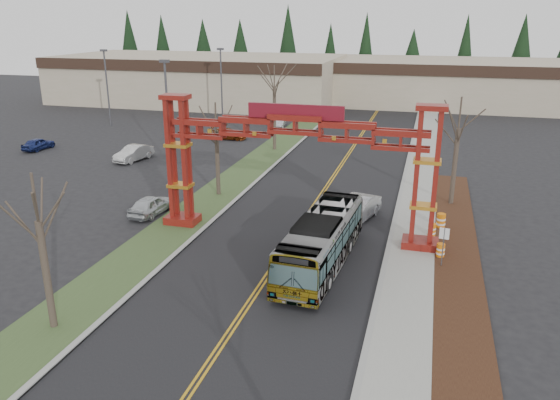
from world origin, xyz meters
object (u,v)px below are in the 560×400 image
(parked_car_mid_a, at_px, (228,134))
(bare_tree_median_far, at_px, (274,88))
(gateway_arch, at_px, (295,146))
(retail_building_east, at_px, (447,82))
(retail_building_west, at_px, (200,79))
(bare_tree_median_near, at_px, (38,222))
(barrel_mid, at_px, (432,230))
(light_pole_mid, at_px, (107,82))
(barrel_south, at_px, (440,251))
(silver_sedan, at_px, (357,209))
(street_sign, at_px, (444,239))
(parked_car_far_a, at_px, (279,122))
(bare_tree_right_far, at_px, (458,129))
(barrel_north, at_px, (441,221))
(transit_bus, at_px, (322,241))
(bare_tree_median_mid, at_px, (216,131))
(light_pole_near, at_px, (167,106))
(parked_car_near_a, at_px, (151,205))
(light_pole_far, at_px, (221,80))
(parked_car_mid_b, at_px, (38,144))
(parked_car_near_b, at_px, (134,153))

(parked_car_mid_a, xyz_separation_m, bare_tree_median_far, (6.78, -3.72, 5.93))
(gateway_arch, bearing_deg, retail_building_east, 80.83)
(gateway_arch, height_order, retail_building_west, gateway_arch)
(bare_tree_median_near, distance_m, barrel_mid, 23.52)
(retail_building_east, xyz_separation_m, bare_tree_median_far, (-18.00, -39.00, 3.05))
(light_pole_mid, relative_size, barrel_south, 10.56)
(gateway_arch, height_order, silver_sedan, gateway_arch)
(parked_car_mid_a, xyz_separation_m, barrel_south, (23.99, -27.77, -0.17))
(parked_car_mid_a, distance_m, street_sign, 37.75)
(parked_car_mid_a, relative_size, parked_car_far_a, 1.07)
(silver_sedan, bearing_deg, retail_building_west, 138.73)
(bare_tree_right_far, distance_m, barrel_north, 7.65)
(bare_tree_median_far, bearing_deg, transit_bus, -68.56)
(gateway_arch, bearing_deg, barrel_north, 22.27)
(bare_tree_median_near, bearing_deg, barrel_north, 45.60)
(gateway_arch, distance_m, bare_tree_median_mid, 10.47)
(bare_tree_right_far, bearing_deg, light_pole_near, 169.73)
(parked_car_far_a, bearing_deg, retail_building_east, 41.72)
(parked_car_mid_a, xyz_separation_m, light_pole_near, (-0.99, -12.74, 5.12))
(barrel_mid, bearing_deg, bare_tree_median_near, -136.34)
(parked_car_near_a, height_order, bare_tree_median_mid, bare_tree_median_mid)
(barrel_south, bearing_deg, parked_car_near_a, 173.66)
(retail_building_west, distance_m, silver_sedan, 60.24)
(transit_bus, distance_m, light_pole_far, 46.53)
(bare_tree_median_near, distance_m, bare_tree_right_far, 29.28)
(parked_car_far_a, bearing_deg, bare_tree_median_far, -86.38)
(bare_tree_median_far, height_order, barrel_south, bare_tree_median_far)
(parked_car_far_a, relative_size, bare_tree_median_far, 0.46)
(bare_tree_median_mid, distance_m, barrel_south, 19.49)
(parked_car_mid_b, bearing_deg, light_pole_near, 175.90)
(bare_tree_median_near, distance_m, bare_tree_median_far, 36.80)
(barrel_south, bearing_deg, bare_tree_median_mid, 155.59)
(bare_tree_right_far, relative_size, barrel_south, 8.90)
(retail_building_east, xyz_separation_m, street_sign, (-0.72, -64.35, -1.78))
(street_sign, bearing_deg, barrel_mid, 97.78)
(parked_car_far_a, bearing_deg, light_pole_mid, -176.74)
(light_pole_far, bearing_deg, street_sign, -53.85)
(light_pole_near, xyz_separation_m, light_pole_mid, (-16.89, 16.54, -0.13))
(parked_car_mid_a, relative_size, light_pole_far, 0.45)
(barrel_south, relative_size, barrel_north, 0.84)
(parked_car_near_a, distance_m, parked_car_near_b, 16.42)
(retail_building_west, bearing_deg, silver_sedan, -56.13)
(silver_sedan, height_order, bare_tree_right_far, bare_tree_right_far)
(retail_building_west, height_order, bare_tree_median_near, retail_building_west)
(barrel_north, bearing_deg, parked_car_far_a, 122.54)
(parked_car_near_a, xyz_separation_m, barrel_mid, (19.67, 0.94, -0.24))
(retail_building_west, distance_m, street_sign, 68.72)
(transit_bus, xyz_separation_m, bare_tree_median_far, (-10.59, 26.96, 5.03))
(gateway_arch, relative_size, transit_bus, 1.65)
(light_pole_near, bearing_deg, transit_bus, -44.32)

